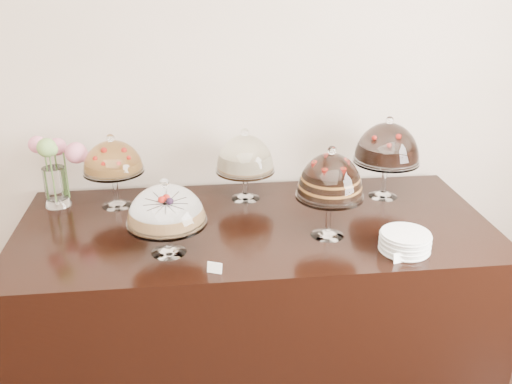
{
  "coord_description": "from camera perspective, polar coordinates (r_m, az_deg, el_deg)",
  "views": [
    {
      "loc": [
        0.07,
        0.07,
        2.08
      ],
      "look_at": [
        0.34,
        2.4,
        1.08
      ],
      "focal_mm": 40.0,
      "sensor_mm": 36.0,
      "label": 1
    }
  ],
  "objects": [
    {
      "name": "flower_vase",
      "position": [
        2.94,
        -19.29,
        2.52
      ],
      "size": [
        0.27,
        0.28,
        0.38
      ],
      "color": "white",
      "rests_on": "display_counter"
    },
    {
      "name": "cake_stand_sugar_sponge",
      "position": [
        2.36,
        -8.99,
        -1.63
      ],
      "size": [
        0.33,
        0.33,
        0.34
      ],
      "color": "white",
      "rests_on": "display_counter"
    },
    {
      "name": "price_card_left",
      "position": [
        2.27,
        -4.16,
        -7.57
      ],
      "size": [
        0.06,
        0.04,
        0.04
      ],
      "primitive_type": "cube",
      "rotation": [
        -0.21,
        0.0,
        -0.4
      ],
      "color": "white",
      "rests_on": "display_counter"
    },
    {
      "name": "plate_stack",
      "position": [
        2.5,
        14.67,
        -4.83
      ],
      "size": [
        0.21,
        0.21,
        0.08
      ],
      "color": "white",
      "rests_on": "display_counter"
    },
    {
      "name": "wall_back",
      "position": [
        2.99,
        -7.93,
        11.67
      ],
      "size": [
        5.0,
        0.04,
        3.0
      ],
      "primitive_type": "cube",
      "color": "beige",
      "rests_on": "ground"
    },
    {
      "name": "cake_stand_cheesecake",
      "position": [
        2.86,
        -1.1,
        3.57
      ],
      "size": [
        0.3,
        0.3,
        0.37
      ],
      "color": "white",
      "rests_on": "display_counter"
    },
    {
      "name": "cake_stand_choco_layer",
      "position": [
        2.47,
        7.44,
        1.28
      ],
      "size": [
        0.3,
        0.3,
        0.42
      ],
      "color": "white",
      "rests_on": "display_counter"
    },
    {
      "name": "cake_stand_dark_choco",
      "position": [
        2.94,
        13.0,
        4.51
      ],
      "size": [
        0.34,
        0.34,
        0.43
      ],
      "color": "white",
      "rests_on": "display_counter"
    },
    {
      "name": "cake_stand_fruit_tart",
      "position": [
        2.85,
        -14.14,
        3.12
      ],
      "size": [
        0.3,
        0.3,
        0.37
      ],
      "color": "white",
      "rests_on": "display_counter"
    },
    {
      "name": "display_counter",
      "position": [
        2.9,
        -0.12,
        -11.16
      ],
      "size": [
        2.2,
        1.0,
        0.9
      ],
      "primitive_type": "cube",
      "color": "black",
      "rests_on": "ground"
    },
    {
      "name": "price_card_right",
      "position": [
        2.41,
        14.17,
        -6.36
      ],
      "size": [
        0.06,
        0.03,
        0.04
      ],
      "primitive_type": "cube",
      "rotation": [
        -0.21,
        0.0,
        0.28
      ],
      "color": "white",
      "rests_on": "display_counter"
    }
  ]
}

